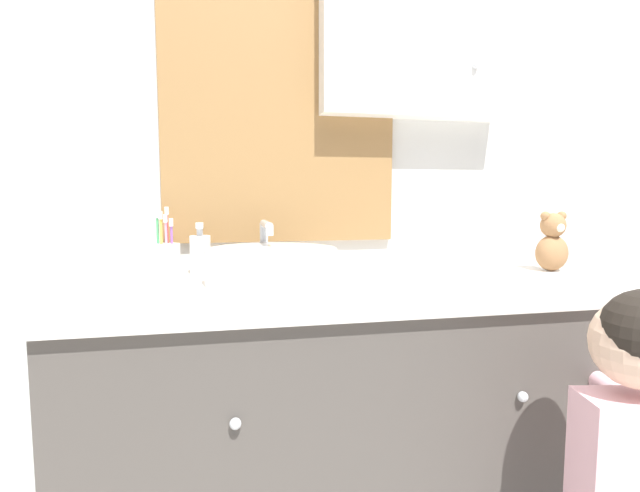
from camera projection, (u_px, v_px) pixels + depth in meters
The scene contains 7 objects.
wall_back at pixel (330, 119), 1.58m from camera, with size 3.20×0.18×2.50m.
vanity_counter at pixel (352, 428), 1.36m from camera, with size 1.44×0.59×0.82m.
sink_basin at pixel (272, 265), 1.28m from camera, with size 0.34×0.38×0.16m.
toothbrush_holder at pixel (165, 257), 1.41m from camera, with size 0.09×0.09×0.19m.
soap_dispenser at pixel (200, 254), 1.43m from camera, with size 0.06×0.06×0.15m.
child_figure at pixel (631, 461), 0.95m from camera, with size 0.26×0.41×0.88m.
teddy_bear at pixel (552, 243), 1.48m from camera, with size 0.10×0.08×0.18m.
Camera 1 is at (-0.36, -0.95, 1.05)m, focal length 28.00 mm.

